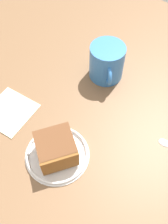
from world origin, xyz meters
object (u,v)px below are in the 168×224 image
Objects in this scene: tea_mug at (107,62)px; cake_slice at (56,149)px; small_plate at (57,154)px; folded_napkin at (10,111)px.

cake_slice is at bearing -169.77° from tea_mug.
tea_mug is (27.66, 4.80, 4.49)cm from small_plate.
folded_napkin is at bearing 152.95° from tea_mug.
tea_mug is at bearing -27.05° from folded_napkin.
small_plate is at bearing -170.16° from tea_mug.
small_plate is 18.00cm from folded_napkin.
folded_napkin is (2.21, 18.10, -3.54)cm from cake_slice.
small_plate is 1.40× the size of tea_mug.
tea_mug reaches higher than folded_napkin.
tea_mug is at bearing 10.23° from cake_slice.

